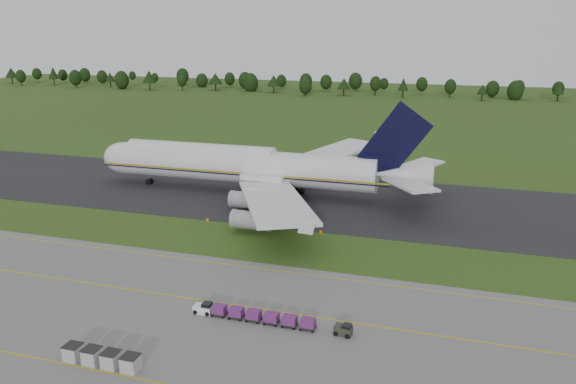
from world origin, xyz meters
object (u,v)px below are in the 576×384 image
(uld_row, at_px, (101,357))
(edge_markers, at_px, (262,226))
(aircraft, at_px, (249,166))
(utility_cart, at_px, (343,331))
(baggage_train, at_px, (252,315))

(uld_row, height_order, edge_markers, uld_row)
(aircraft, height_order, utility_cart, aircraft)
(aircraft, xyz_separation_m, utility_cart, (32.31, -53.29, -5.53))
(utility_cart, distance_m, uld_row, 27.42)
(uld_row, bearing_deg, edge_markers, 87.68)
(baggage_train, relative_size, edge_markers, 0.71)
(baggage_train, xyz_separation_m, uld_row, (-12.09, -13.79, 0.13))
(aircraft, distance_m, utility_cart, 62.56)
(uld_row, distance_m, edge_markers, 46.48)
(baggage_train, xyz_separation_m, edge_markers, (-10.20, 32.64, -0.55))
(aircraft, relative_size, uld_row, 8.45)
(utility_cart, bearing_deg, edge_markers, 123.75)
(aircraft, xyz_separation_m, baggage_train, (20.69, -53.28, -5.32))
(aircraft, relative_size, baggage_train, 4.74)
(baggage_train, height_order, uld_row, uld_row)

